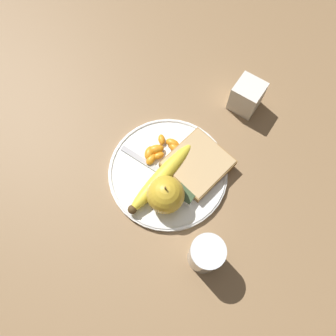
# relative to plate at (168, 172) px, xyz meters

# --- Properties ---
(ground_plane) EXTENTS (3.00, 3.00, 0.00)m
(ground_plane) POSITION_rel_plate_xyz_m (0.00, 0.00, -0.01)
(ground_plane) COLOR olive
(plate) EXTENTS (0.26, 0.26, 0.01)m
(plate) POSITION_rel_plate_xyz_m (0.00, 0.00, 0.00)
(plate) COLOR white
(plate) RESTS_ON ground_plane
(juice_glass) EXTENTS (0.06, 0.06, 0.10)m
(juice_glass) POSITION_rel_plate_xyz_m (-0.11, -0.16, 0.04)
(juice_glass) COLOR silver
(juice_glass) RESTS_ON ground_plane
(apple) EXTENTS (0.08, 0.08, 0.09)m
(apple) POSITION_rel_plate_xyz_m (-0.06, -0.03, 0.04)
(apple) COLOR gold
(apple) RESTS_ON plate
(banana) EXTENTS (0.20, 0.06, 0.03)m
(banana) POSITION_rel_plate_xyz_m (-0.03, 0.00, 0.02)
(banana) COLOR yellow
(banana) RESTS_ON plate
(bread_slice) EXTENTS (0.14, 0.14, 0.02)m
(bread_slice) POSITION_rel_plate_xyz_m (0.05, -0.05, 0.02)
(bread_slice) COLOR olive
(bread_slice) RESTS_ON plate
(fork) EXTENTS (0.03, 0.19, 0.00)m
(fork) POSITION_rel_plate_xyz_m (-0.01, 0.00, 0.01)
(fork) COLOR #B2B2B7
(fork) RESTS_ON plate
(jam_packet) EXTENTS (0.05, 0.04, 0.02)m
(jam_packet) POSITION_rel_plate_xyz_m (-0.02, -0.06, 0.01)
(jam_packet) COLOR white
(jam_packet) RESTS_ON plate
(orange_segment_0) EXTENTS (0.02, 0.03, 0.02)m
(orange_segment_0) POSITION_rel_plate_xyz_m (0.06, 0.03, 0.01)
(orange_segment_0) COLOR orange
(orange_segment_0) RESTS_ON plate
(orange_segment_1) EXTENTS (0.03, 0.02, 0.02)m
(orange_segment_1) POSITION_rel_plate_xyz_m (-0.00, 0.05, 0.01)
(orange_segment_1) COLOR orange
(orange_segment_1) RESTS_ON plate
(orange_segment_2) EXTENTS (0.04, 0.04, 0.02)m
(orange_segment_2) POSITION_rel_plate_xyz_m (0.03, 0.05, 0.01)
(orange_segment_2) COLOR orange
(orange_segment_2) RESTS_ON plate
(orange_segment_3) EXTENTS (0.03, 0.02, 0.02)m
(orange_segment_3) POSITION_rel_plate_xyz_m (0.07, 0.00, 0.01)
(orange_segment_3) COLOR orange
(orange_segment_3) RESTS_ON plate
(orange_segment_4) EXTENTS (0.02, 0.03, 0.02)m
(orange_segment_4) POSITION_rel_plate_xyz_m (0.05, 0.02, 0.01)
(orange_segment_4) COLOR orange
(orange_segment_4) RESTS_ON plate
(orange_segment_5) EXTENTS (0.03, 0.04, 0.02)m
(orange_segment_5) POSITION_rel_plate_xyz_m (-0.00, -0.01, 0.01)
(orange_segment_5) COLOR orange
(orange_segment_5) RESTS_ON plate
(orange_segment_6) EXTENTS (0.03, 0.03, 0.01)m
(orange_segment_6) POSITION_rel_plate_xyz_m (0.02, 0.04, 0.01)
(orange_segment_6) COLOR orange
(orange_segment_6) RESTS_ON plate
(orange_segment_7) EXTENTS (0.04, 0.03, 0.02)m
(orange_segment_7) POSITION_rel_plate_xyz_m (0.01, 0.06, 0.01)
(orange_segment_7) COLOR orange
(orange_segment_7) RESTS_ON plate
(orange_segment_8) EXTENTS (0.03, 0.03, 0.01)m
(orange_segment_8) POSITION_rel_plate_xyz_m (0.05, 0.05, 0.01)
(orange_segment_8) COLOR orange
(orange_segment_8) RESTS_ON plate
(orange_segment_9) EXTENTS (0.03, 0.02, 0.02)m
(orange_segment_9) POSITION_rel_plate_xyz_m (0.01, 0.00, 0.01)
(orange_segment_9) COLOR orange
(orange_segment_9) RESTS_ON plate
(condiment_caddy) EXTENTS (0.06, 0.06, 0.08)m
(condiment_caddy) POSITION_rel_plate_xyz_m (0.25, -0.05, 0.03)
(condiment_caddy) COLOR silver
(condiment_caddy) RESTS_ON ground_plane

